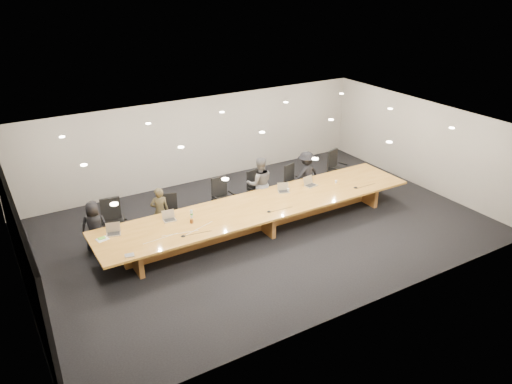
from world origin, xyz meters
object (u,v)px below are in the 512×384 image
person_d (306,174)px  mic_left (183,236)px  chair_left (170,213)px  chair_mid_right (259,189)px  person_c (260,184)px  amber_mug (192,221)px  chair_far_right (338,168)px  person_a (95,226)px  chair_far_left (114,222)px  mic_center (269,211)px  conference_table (262,212)px  person_b (160,211)px  paper_cup_far (336,182)px  av_box (130,255)px  laptop_a (113,230)px  laptop_e (311,182)px  laptop_d (284,188)px  paper_cup_near (288,190)px  chair_right (295,182)px  laptop_b (169,216)px  water_bottle (191,214)px  chair_mid_left (224,198)px  mic_right (356,187)px

person_d → mic_left: person_d is taller
chair_left → chair_mid_right: size_ratio=0.89×
person_c → amber_mug: person_c is taller
chair_far_right → person_a: 7.84m
chair_far_left → chair_left: (1.50, -0.13, -0.08)m
person_d → mic_center: size_ratio=12.65×
conference_table → person_b: bearing=154.1°
chair_far_left → person_a: person_a is taller
paper_cup_far → conference_table: bearing=-177.3°
paper_cup_far → av_box: 6.57m
laptop_a → paper_cup_far: size_ratio=4.38×
laptop_e → amber_mug: 3.94m
av_box → chair_far_left: bearing=94.2°
conference_table → laptop_d: laptop_d is taller
paper_cup_near → mic_center: size_ratio=0.74×
chair_right → person_b: (-4.34, 0.01, 0.11)m
laptop_b → paper_cup_far: bearing=2.4°
chair_mid_right → chair_right: size_ratio=1.05×
laptop_b → water_bottle: laptop_b is taller
person_a → laptop_e: (6.02, -0.89, 0.22)m
laptop_d → paper_cup_near: 0.16m
chair_mid_left → laptop_a: (-3.36, -0.79, 0.29)m
chair_mid_left → laptop_e: 2.57m
person_b → paper_cup_far: (5.08, -1.06, 0.12)m
amber_mug → mic_right: size_ratio=0.77×
chair_far_left → chair_far_right: chair_far_right is taller
chair_mid_right → laptop_b: size_ratio=3.67×
laptop_e → chair_far_left: bearing=159.7°
person_a → mic_center: person_a is taller
conference_table → chair_mid_right: size_ratio=7.73×
av_box → chair_far_right: bearing=25.4°
laptop_e → person_b: bearing=158.9°
chair_right → person_c: 1.31m
chair_mid_right → mic_left: size_ratio=9.95×
av_box → mic_left: bearing=19.2°
person_d → laptop_a: 6.24m
chair_mid_right → laptop_e: size_ratio=3.32×
laptop_b → amber_mug: bearing=-38.6°
water_bottle → paper_cup_near: (3.02, 0.09, -0.06)m
chair_far_left → chair_right: (5.54, -0.17, -0.05)m
paper_cup_near → chair_far_left: bearing=168.1°
amber_mug → paper_cup_far: bearing=1.6°
chair_far_right → laptop_d: (-2.74, -0.92, 0.27)m
water_bottle → laptop_b: bearing=165.5°
person_a → person_c: (4.76, -0.08, 0.13)m
paper_cup_far → chair_left: bearing=167.2°
water_bottle → mic_center: 2.00m
chair_far_left → chair_left: bearing=0.5°
laptop_b → laptop_e: (4.34, -0.08, 0.01)m
chair_mid_right → chair_far_right: (3.06, 0.08, 0.02)m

